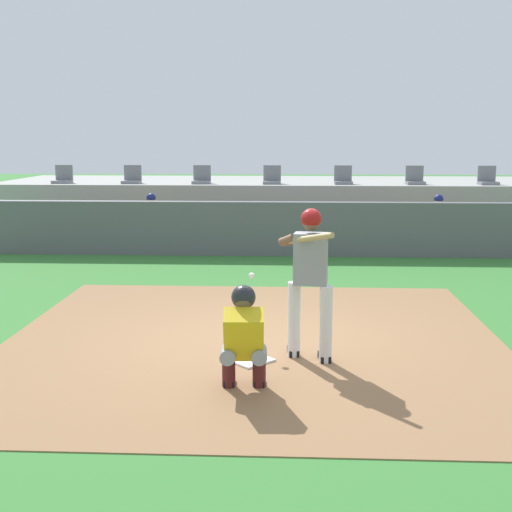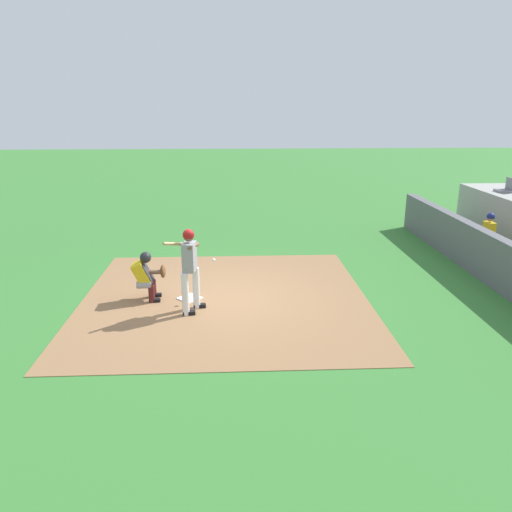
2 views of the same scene
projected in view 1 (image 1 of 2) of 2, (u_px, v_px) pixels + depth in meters
name	position (u px, v px, depth m)	size (l,w,h in m)	color
ground_plane	(253.00, 341.00, 8.72)	(80.00, 80.00, 0.00)	#387A33
dirt_infield	(253.00, 341.00, 8.72)	(6.40, 6.40, 0.01)	#936B47
home_plate	(250.00, 360.00, 7.93)	(0.44, 0.44, 0.02)	white
batter_at_plate	(310.00, 274.00, 7.82)	(0.65, 0.80, 1.80)	silver
catcher_crouched	(243.00, 334.00, 6.93)	(0.49, 1.86, 1.13)	gray
dugout_wall	(269.00, 229.00, 15.01)	(13.00, 0.30, 1.20)	#59595E
dugout_bench	(270.00, 239.00, 16.06)	(11.80, 0.44, 0.45)	olive
dugout_player_0	(151.00, 220.00, 15.96)	(0.49, 0.70, 1.30)	#939399
dugout_player_1	(439.00, 222.00, 15.64)	(0.49, 0.70, 1.30)	#939399
stands_platform	(273.00, 205.00, 19.32)	(15.00, 4.40, 1.40)	#9E9E99
stadium_seat_0	(63.00, 178.00, 17.95)	(0.46, 0.46, 0.48)	slate
stadium_seat_1	(132.00, 178.00, 17.86)	(0.46, 0.46, 0.48)	slate
stadium_seat_2	(202.00, 178.00, 17.77)	(0.46, 0.46, 0.48)	slate
stadium_seat_3	(272.00, 179.00, 17.68)	(0.46, 0.46, 0.48)	slate
stadium_seat_4	(343.00, 179.00, 17.59)	(0.46, 0.46, 0.48)	slate
stadium_seat_5	(415.00, 179.00, 17.50)	(0.46, 0.46, 0.48)	slate
stadium_seat_6	(488.00, 179.00, 17.41)	(0.46, 0.46, 0.48)	slate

